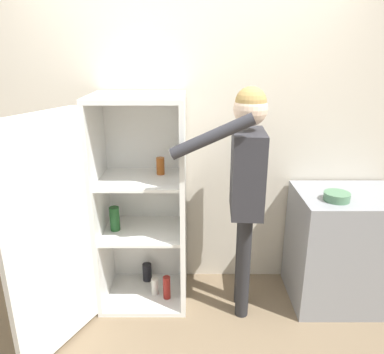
# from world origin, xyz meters

# --- Properties ---
(wall_back) EXTENTS (7.00, 0.06, 2.55)m
(wall_back) POSITION_xyz_m (0.00, 0.98, 1.27)
(wall_back) COLOR beige
(wall_back) RESTS_ON ground_plane
(refrigerator) EXTENTS (1.00, 1.14, 1.62)m
(refrigerator) POSITION_xyz_m (-0.48, 0.56, 0.80)
(refrigerator) COLOR white
(refrigerator) RESTS_ON ground_plane
(person) EXTENTS (0.64, 0.51, 1.69)m
(person) POSITION_xyz_m (0.40, 0.50, 1.10)
(person) COLOR #262628
(person) RESTS_ON ground_plane
(counter) EXTENTS (0.77, 0.61, 0.90)m
(counter) POSITION_xyz_m (1.20, 0.63, 0.45)
(counter) COLOR gray
(counter) RESTS_ON ground_plane
(bowl) EXTENTS (0.18, 0.18, 0.06)m
(bowl) POSITION_xyz_m (1.05, 0.51, 0.93)
(bowl) COLOR #517F5B
(bowl) RESTS_ON counter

